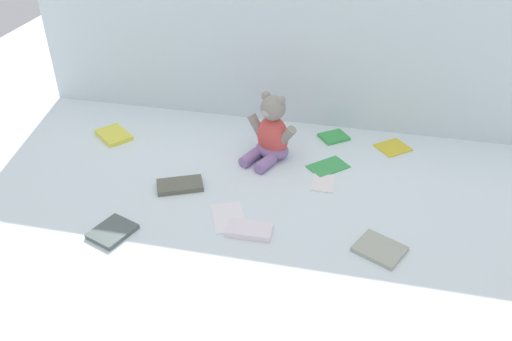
{
  "coord_description": "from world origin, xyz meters",
  "views": [
    {
      "loc": [
        0.27,
        -1.34,
        0.95
      ],
      "look_at": [
        -0.0,
        -0.1,
        0.1
      ],
      "focal_mm": 37.08,
      "sensor_mm": 36.0,
      "label": 1
    }
  ],
  "objects_px": {
    "teddy_bear": "(270,134)",
    "book_case_4": "(323,182)",
    "book_case_5": "(180,185)",
    "book_case_1": "(249,230)",
    "book_case_2": "(334,137)",
    "book_case_9": "(380,249)",
    "book_case_3": "(112,231)",
    "book_case_0": "(228,217)",
    "book_case_8": "(114,135)",
    "book_case_6": "(328,166)",
    "book_case_7": "(393,147)"
  },
  "relations": [
    {
      "from": "teddy_bear",
      "to": "book_case_5",
      "type": "relative_size",
      "value": 1.63
    },
    {
      "from": "book_case_2",
      "to": "book_case_6",
      "type": "xyz_separation_m",
      "value": [
        -0.0,
        -0.19,
        -0.0
      ]
    },
    {
      "from": "book_case_3",
      "to": "book_case_9",
      "type": "relative_size",
      "value": 0.94
    },
    {
      "from": "book_case_1",
      "to": "book_case_8",
      "type": "bearing_deg",
      "value": 53.91
    },
    {
      "from": "book_case_9",
      "to": "teddy_bear",
      "type": "bearing_deg",
      "value": 69.5
    },
    {
      "from": "book_case_7",
      "to": "book_case_3",
      "type": "bearing_deg",
      "value": -89.59
    },
    {
      "from": "book_case_6",
      "to": "book_case_1",
      "type": "bearing_deg",
      "value": 111.34
    },
    {
      "from": "book_case_5",
      "to": "book_case_3",
      "type": "bearing_deg",
      "value": 132.19
    },
    {
      "from": "teddy_bear",
      "to": "book_case_4",
      "type": "distance_m",
      "value": 0.24
    },
    {
      "from": "book_case_3",
      "to": "book_case_4",
      "type": "relative_size",
      "value": 1.18
    },
    {
      "from": "book_case_3",
      "to": "book_case_4",
      "type": "xyz_separation_m",
      "value": [
        0.54,
        0.36,
        -0.0
      ]
    },
    {
      "from": "book_case_0",
      "to": "book_case_3",
      "type": "xyz_separation_m",
      "value": [
        -0.29,
        -0.13,
        0.0
      ]
    },
    {
      "from": "book_case_5",
      "to": "book_case_9",
      "type": "bearing_deg",
      "value": -128.66
    },
    {
      "from": "book_case_9",
      "to": "book_case_8",
      "type": "bearing_deg",
      "value": 93.24
    },
    {
      "from": "book_case_8",
      "to": "book_case_9",
      "type": "relative_size",
      "value": 1.07
    },
    {
      "from": "book_case_8",
      "to": "book_case_9",
      "type": "distance_m",
      "value": 1.02
    },
    {
      "from": "book_case_3",
      "to": "book_case_6",
      "type": "relative_size",
      "value": 0.92
    },
    {
      "from": "teddy_bear",
      "to": "book_case_5",
      "type": "distance_m",
      "value": 0.34
    },
    {
      "from": "book_case_5",
      "to": "book_case_9",
      "type": "xyz_separation_m",
      "value": [
        0.61,
        -0.16,
        -0.0
      ]
    },
    {
      "from": "book_case_2",
      "to": "book_case_4",
      "type": "distance_m",
      "value": 0.29
    },
    {
      "from": "book_case_1",
      "to": "book_case_3",
      "type": "relative_size",
      "value": 1.1
    },
    {
      "from": "book_case_3",
      "to": "book_case_4",
      "type": "distance_m",
      "value": 0.65
    },
    {
      "from": "book_case_1",
      "to": "book_case_4",
      "type": "height_order",
      "value": "book_case_1"
    },
    {
      "from": "book_case_7",
      "to": "book_case_4",
      "type": "bearing_deg",
      "value": -78.18
    },
    {
      "from": "teddy_bear",
      "to": "book_case_9",
      "type": "distance_m",
      "value": 0.55
    },
    {
      "from": "teddy_bear",
      "to": "book_case_0",
      "type": "distance_m",
      "value": 0.36
    },
    {
      "from": "book_case_6",
      "to": "book_case_3",
      "type": "bearing_deg",
      "value": 86.95
    },
    {
      "from": "teddy_bear",
      "to": "book_case_4",
      "type": "bearing_deg",
      "value": -8.71
    },
    {
      "from": "book_case_0",
      "to": "book_case_8",
      "type": "height_order",
      "value": "book_case_8"
    },
    {
      "from": "book_case_0",
      "to": "book_case_7",
      "type": "xyz_separation_m",
      "value": [
        0.45,
        0.49,
        0.0
      ]
    },
    {
      "from": "book_case_3",
      "to": "book_case_7",
      "type": "xyz_separation_m",
      "value": [
        0.75,
        0.63,
        -0.0
      ]
    },
    {
      "from": "book_case_4",
      "to": "book_case_5",
      "type": "distance_m",
      "value": 0.44
    },
    {
      "from": "book_case_5",
      "to": "book_case_0",
      "type": "bearing_deg",
      "value": -145.18
    },
    {
      "from": "book_case_5",
      "to": "book_case_6",
      "type": "distance_m",
      "value": 0.48
    },
    {
      "from": "book_case_9",
      "to": "book_case_3",
      "type": "bearing_deg",
      "value": 123.3
    },
    {
      "from": "book_case_7",
      "to": "teddy_bear",
      "type": "bearing_deg",
      "value": -110.16
    },
    {
      "from": "teddy_bear",
      "to": "book_case_8",
      "type": "relative_size",
      "value": 1.76
    },
    {
      "from": "book_case_8",
      "to": "book_case_1",
      "type": "bearing_deg",
      "value": -85.75
    },
    {
      "from": "teddy_bear",
      "to": "book_case_4",
      "type": "relative_size",
      "value": 2.36
    },
    {
      "from": "book_case_4",
      "to": "book_case_7",
      "type": "height_order",
      "value": "book_case_7"
    },
    {
      "from": "book_case_3",
      "to": "book_case_5",
      "type": "xyz_separation_m",
      "value": [
        0.11,
        0.25,
        0.0
      ]
    },
    {
      "from": "book_case_3",
      "to": "book_case_0",
      "type": "bearing_deg",
      "value": -134.77
    },
    {
      "from": "book_case_5",
      "to": "book_case_2",
      "type": "bearing_deg",
      "value": -70.96
    },
    {
      "from": "book_case_7",
      "to": "book_case_2",
      "type": "bearing_deg",
      "value": -136.27
    },
    {
      "from": "book_case_5",
      "to": "book_case_6",
      "type": "relative_size",
      "value": 1.12
    },
    {
      "from": "book_case_2",
      "to": "book_case_6",
      "type": "height_order",
      "value": "book_case_2"
    },
    {
      "from": "book_case_0",
      "to": "book_case_5",
      "type": "distance_m",
      "value": 0.22
    },
    {
      "from": "book_case_1",
      "to": "book_case_2",
      "type": "relative_size",
      "value": 1.37
    },
    {
      "from": "book_case_6",
      "to": "book_case_7",
      "type": "bearing_deg",
      "value": -94.0
    },
    {
      "from": "book_case_2",
      "to": "book_case_0",
      "type": "bearing_deg",
      "value": -62.84
    }
  ]
}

